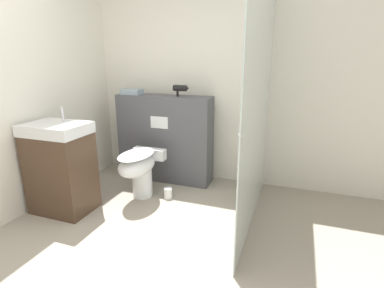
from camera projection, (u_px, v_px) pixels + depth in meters
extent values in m
cube|color=silver|center=(210.00, 79.00, 3.59)|extent=(8.00, 0.06, 2.50)
cube|color=#4C4C51|center=(165.00, 139.00, 3.70)|extent=(1.17, 0.29, 1.06)
cube|color=white|center=(159.00, 122.00, 3.50)|extent=(0.22, 0.01, 0.14)
cube|color=silver|center=(259.00, 108.00, 2.60)|extent=(0.01, 1.72, 2.15)
sphere|color=#B2B2B7|center=(241.00, 136.00, 1.86)|extent=(0.04, 0.04, 0.04)
cylinder|color=white|center=(142.00, 180.00, 3.31)|extent=(0.22, 0.22, 0.38)
ellipsoid|color=white|center=(137.00, 165.00, 3.17)|extent=(0.33, 0.53, 0.22)
ellipsoid|color=white|center=(136.00, 154.00, 3.14)|extent=(0.32, 0.52, 0.02)
cube|color=white|center=(150.00, 154.00, 3.42)|extent=(0.38, 0.10, 0.12)
cube|color=#473323|center=(61.00, 173.00, 2.96)|extent=(0.57, 0.42, 0.79)
cube|color=white|center=(56.00, 129.00, 2.83)|extent=(0.59, 0.42, 0.11)
cylinder|color=silver|center=(63.00, 114.00, 2.90)|extent=(0.02, 0.02, 0.14)
cylinder|color=black|center=(180.00, 88.00, 3.43)|extent=(0.15, 0.07, 0.07)
cone|color=black|center=(188.00, 88.00, 3.40)|extent=(0.03, 0.06, 0.06)
cylinder|color=black|center=(178.00, 92.00, 3.46)|extent=(0.03, 0.03, 0.09)
cube|color=#8C9EAD|center=(132.00, 92.00, 3.65)|extent=(0.24, 0.17, 0.06)
cylinder|color=white|center=(168.00, 193.00, 3.30)|extent=(0.09, 0.09, 0.11)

